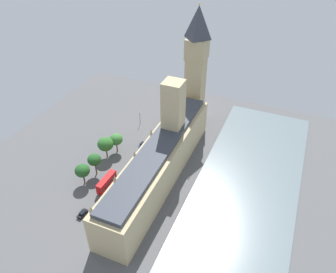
% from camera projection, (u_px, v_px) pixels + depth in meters
% --- Properties ---
extents(ground_plane, '(148.33, 148.33, 0.00)m').
position_uv_depth(ground_plane, '(155.00, 177.00, 132.35)').
color(ground_plane, '#565659').
extents(river_thames, '(38.70, 133.50, 0.25)m').
position_uv_depth(river_thames, '(241.00, 203.00, 121.22)').
color(river_thames, slate).
rests_on(river_thames, ground).
extents(parliament_building, '(13.88, 78.33, 36.55)m').
position_uv_depth(parliament_building, '(161.00, 159.00, 127.24)').
color(parliament_building, tan).
rests_on(parliament_building, ground).
extents(clock_tower, '(9.23, 9.23, 56.73)m').
position_uv_depth(clock_tower, '(196.00, 66.00, 148.58)').
color(clock_tower, tan).
rests_on(clock_tower, ground).
extents(car_blue_leading, '(2.19, 4.19, 1.74)m').
position_uv_depth(car_blue_leading, '(142.00, 144.00, 148.26)').
color(car_blue_leading, navy).
rests_on(car_blue_leading, ground).
extents(car_dark_green_by_river_gate, '(2.07, 4.55, 1.74)m').
position_uv_depth(car_dark_green_by_river_gate, '(130.00, 165.00, 136.85)').
color(car_dark_green_by_river_gate, '#19472D').
rests_on(car_dark_green_by_river_gate, ground).
extents(double_decker_bus_corner, '(2.93, 10.58, 4.75)m').
position_uv_depth(double_decker_bus_corner, '(107.00, 182.00, 126.36)').
color(double_decker_bus_corner, '#B20C0F').
rests_on(double_decker_bus_corner, ground).
extents(car_black_near_tower, '(2.19, 4.50, 1.74)m').
position_uv_depth(car_black_near_tower, '(83.00, 213.00, 116.17)').
color(car_black_near_tower, black).
rests_on(car_black_near_tower, ground).
extents(pedestrian_far_end, '(0.57, 0.65, 1.55)m').
position_uv_depth(pedestrian_far_end, '(159.00, 144.00, 148.66)').
color(pedestrian_far_end, maroon).
rests_on(pedestrian_far_end, ground).
extents(plane_tree_trailing, '(5.52, 5.52, 9.84)m').
position_uv_depth(plane_tree_trailing, '(94.00, 160.00, 129.58)').
color(plane_tree_trailing, brown).
rests_on(plane_tree_trailing, ground).
extents(plane_tree_midblock, '(6.81, 6.81, 9.87)m').
position_uv_depth(plane_tree_midblock, '(106.00, 144.00, 138.47)').
color(plane_tree_midblock, brown).
rests_on(plane_tree_midblock, ground).
extents(plane_tree_opposite_hall, '(5.82, 5.82, 9.07)m').
position_uv_depth(plane_tree_opposite_hall, '(82.00, 171.00, 125.78)').
color(plane_tree_opposite_hall, brown).
rests_on(plane_tree_opposite_hall, ground).
extents(plane_tree_kerbside, '(5.74, 5.74, 9.02)m').
position_uv_depth(plane_tree_kerbside, '(116.00, 139.00, 141.82)').
color(plane_tree_kerbside, brown).
rests_on(plane_tree_kerbside, ground).
extents(street_lamp_under_trees, '(0.56, 0.56, 6.96)m').
position_uv_depth(street_lamp_under_trees, '(140.00, 116.00, 160.26)').
color(street_lamp_under_trees, black).
rests_on(street_lamp_under_trees, ground).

